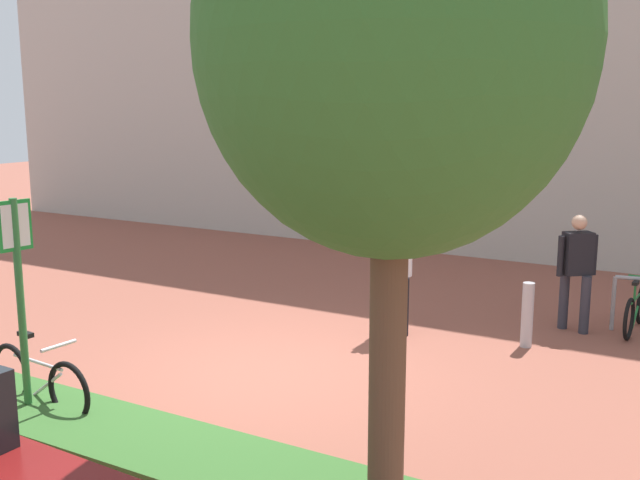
% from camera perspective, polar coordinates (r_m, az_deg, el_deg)
% --- Properties ---
extents(ground_plane, '(60.00, 60.00, 0.00)m').
position_cam_1_polar(ground_plane, '(9.30, -4.24, -10.26)').
color(ground_plane, brown).
extents(building_facade, '(28.00, 1.20, 10.00)m').
position_cam_1_polar(building_facade, '(16.67, 12.96, 16.16)').
color(building_facade, '#B2ADA3').
rests_on(building_facade, ground).
extents(planter_strip, '(7.00, 1.10, 0.16)m').
position_cam_1_polar(planter_strip, '(8.08, -17.85, -13.48)').
color(planter_strip, '#336028').
rests_on(planter_strip, ground).
extents(tree_sidewalk, '(2.79, 2.79, 5.26)m').
position_cam_1_polar(tree_sidewalk, '(5.34, 5.65, 14.85)').
color(tree_sidewalk, brown).
rests_on(tree_sidewalk, ground).
extents(parking_sign_post, '(0.08, 0.36, 2.35)m').
position_cam_1_polar(parking_sign_post, '(8.21, -22.18, -2.62)').
color(parking_sign_post, '#2D7238').
rests_on(parking_sign_post, ground).
extents(bike_at_sign, '(1.68, 0.42, 0.86)m').
position_cam_1_polar(bike_at_sign, '(8.69, -20.81, -10.04)').
color(bike_at_sign, black).
rests_on(bike_at_sign, ground).
extents(bollard_steel, '(0.16, 0.16, 0.90)m').
position_cam_1_polar(bollard_steel, '(10.52, 15.66, -5.57)').
color(bollard_steel, '#ADADB2').
rests_on(bollard_steel, ground).
extents(person_suited_dark, '(0.49, 0.44, 1.72)m').
position_cam_1_polar(person_suited_dark, '(11.32, 19.15, -1.85)').
color(person_suited_dark, '#2D2D38').
rests_on(person_suited_dark, ground).
extents(person_shirt_white, '(0.44, 0.54, 1.72)m').
position_cam_1_polar(person_shirt_white, '(10.58, 5.75, -2.15)').
color(person_shirt_white, black).
rests_on(person_shirt_white, ground).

